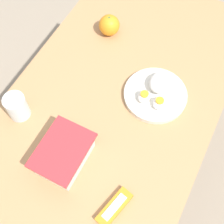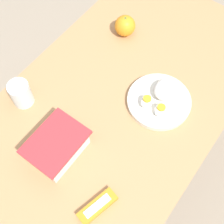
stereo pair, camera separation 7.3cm
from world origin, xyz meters
name	(u,v)px [view 1 (the left image)]	position (x,y,z in m)	size (l,w,h in m)	color
ground_plane	(115,166)	(0.00, 0.00, 0.00)	(10.00, 10.00, 0.00)	gray
table	(116,109)	(0.00, 0.00, 0.63)	(1.14, 0.65, 0.73)	#AD7F51
food_container	(64,155)	(-0.27, 0.03, 0.76)	(0.17, 0.13, 0.08)	white
orange_fruit	(109,25)	(0.23, 0.15, 0.76)	(0.08, 0.08, 0.08)	orange
rice_plate	(156,93)	(0.05, -0.11, 0.74)	(0.20, 0.20, 0.06)	silver
candy_bar	(114,208)	(-0.33, -0.16, 0.74)	(0.12, 0.07, 0.02)	orange
drinking_glass	(17,107)	(-0.20, 0.24, 0.77)	(0.07, 0.07, 0.09)	silver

